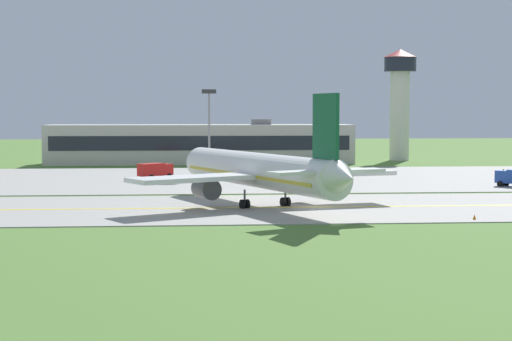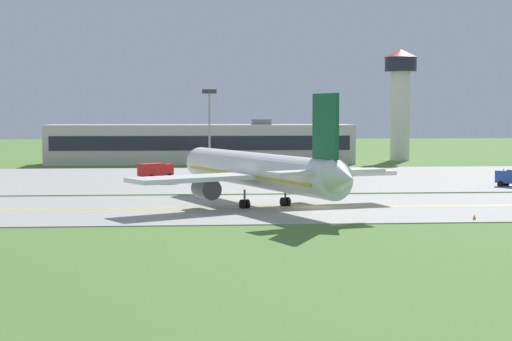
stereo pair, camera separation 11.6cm
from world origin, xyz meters
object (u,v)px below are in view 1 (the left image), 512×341
at_px(service_truck_fuel, 155,170).
at_px(control_tower, 400,93).
at_px(airplane_lead, 259,171).
at_px(apron_light_mast, 209,122).

relative_size(service_truck_fuel, control_tower, 0.23).
relative_size(airplane_lead, service_truck_fuel, 6.49).
distance_m(airplane_lead, apron_light_mast, 43.97).
height_order(service_truck_fuel, apron_light_mast, apron_light_mast).
bearing_deg(airplane_lead, service_truck_fuel, 108.70).
height_order(control_tower, apron_light_mast, control_tower).
bearing_deg(control_tower, service_truck_fuel, -137.07).
bearing_deg(apron_light_mast, control_tower, 46.42).
xyz_separation_m(airplane_lead, apron_light_mast, (-4.82, 43.40, 5.19)).
bearing_deg(apron_light_mast, airplane_lead, -83.66).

